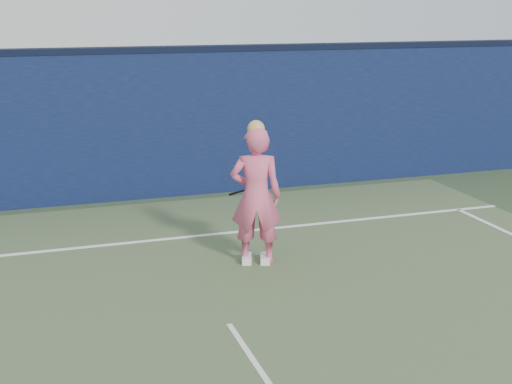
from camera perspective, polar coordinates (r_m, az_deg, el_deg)
name	(u,v)px	position (r m, az deg, el deg)	size (l,w,h in m)	color
ground	(259,370)	(6.83, 0.22, -14.02)	(80.00, 80.00, 0.00)	#2A3C24
backstop_wall	(140,126)	(12.50, -9.25, 5.20)	(24.00, 0.40, 2.50)	#0B1233
wall_cap	(137,50)	(12.35, -9.50, 11.15)	(24.00, 0.42, 0.10)	black
player	(256,196)	(9.15, 0.00, -0.30)	(0.76, 0.62, 1.89)	#E0577E
racket	(255,188)	(9.58, -0.09, 0.33)	(0.50, 0.17, 0.28)	black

